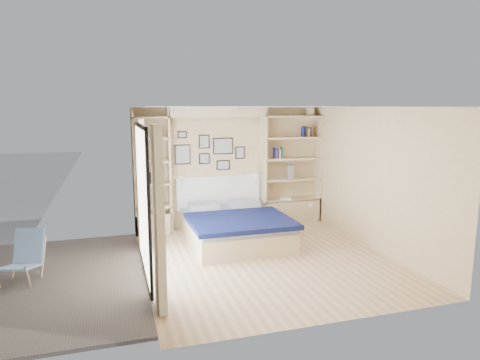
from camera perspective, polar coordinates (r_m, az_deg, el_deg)
name	(u,v)px	position (r m, az deg, el deg)	size (l,w,h in m)	color
ground	(266,259)	(7.26, 3.50, -10.44)	(4.50, 4.50, 0.00)	tan
room_shell	(221,181)	(8.28, -2.60, -0.20)	(4.50, 4.50, 4.50)	#CFB284
bed	(234,227)	(8.06, -0.76, -6.25)	(1.80, 2.29, 1.07)	tan
photo_gallery	(209,151)	(8.87, -4.17, 3.88)	(1.48, 0.02, 0.82)	black
reading_lamps	(219,176)	(8.76, -2.83, 0.49)	(1.92, 0.12, 0.15)	silver
shelf_decor	(282,146)	(9.19, 5.60, 4.58)	(3.59, 0.23, 2.03)	#A51E1E
deck	(29,284)	(6.96, -26.27, -12.37)	(3.20, 4.00, 0.05)	brown
deck_chair	(24,257)	(7.03, -26.85, -9.16)	(0.62, 0.82, 0.74)	tan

